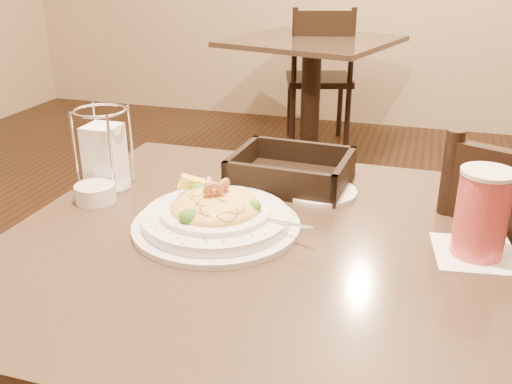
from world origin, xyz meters
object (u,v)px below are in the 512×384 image
(bread_basket, at_px, (291,174))
(background_table, at_px, (311,78))
(main_table, at_px, (253,342))
(pasta_bowl, at_px, (216,215))
(dining_chair_far, at_px, (320,74))
(napkin_caddy, at_px, (105,154))
(butter_ramekin, at_px, (95,193))
(drink_glass, at_px, (482,214))
(side_plate, at_px, (320,192))

(bread_basket, bearing_deg, background_table, 100.68)
(main_table, xyz_separation_m, pasta_bowl, (-0.08, 0.01, 0.27))
(dining_chair_far, relative_size, napkin_caddy, 5.18)
(napkin_caddy, relative_size, butter_ramekin, 2.14)
(bread_basket, bearing_deg, napkin_caddy, -160.05)
(dining_chair_far, bearing_deg, bread_basket, 82.43)
(background_table, bearing_deg, main_table, -80.54)
(drink_glass, height_order, bread_basket, drink_glass)
(main_table, xyz_separation_m, napkin_caddy, (-0.38, 0.13, 0.32))
(main_table, bearing_deg, napkin_caddy, 160.79)
(dining_chair_far, xyz_separation_m, pasta_bowl, (0.35, -2.83, 0.29))
(main_table, height_order, drink_glass, drink_glass)
(dining_chair_far, relative_size, drink_glass, 5.95)
(dining_chair_far, bearing_deg, side_plate, 83.90)
(napkin_caddy, distance_m, butter_ramekin, 0.10)
(side_plate, bearing_deg, main_table, -109.13)
(drink_glass, bearing_deg, main_table, -173.35)
(background_table, height_order, side_plate, side_plate)
(dining_chair_far, bearing_deg, pasta_bowl, 79.95)
(main_table, distance_m, butter_ramekin, 0.45)
(dining_chair_far, height_order, pasta_bowl, dining_chair_far)
(main_table, distance_m, side_plate, 0.35)
(pasta_bowl, height_order, side_plate, pasta_bowl)
(drink_glass, relative_size, napkin_caddy, 0.87)
(dining_chair_far, relative_size, butter_ramekin, 11.06)
(bread_basket, xyz_separation_m, napkin_caddy, (-0.39, -0.14, 0.05))
(pasta_bowl, xyz_separation_m, butter_ramekin, (-0.29, 0.05, -0.01))
(pasta_bowl, bearing_deg, bread_basket, 72.91)
(bread_basket, xyz_separation_m, butter_ramekin, (-0.37, -0.22, -0.01))
(side_plate, bearing_deg, dining_chair_far, 101.01)
(pasta_bowl, relative_size, drink_glass, 2.25)
(background_table, distance_m, pasta_bowl, 2.61)
(background_table, bearing_deg, drink_glass, -72.08)
(drink_glass, bearing_deg, pasta_bowl, -175.59)
(main_table, bearing_deg, butter_ramekin, 171.41)
(bread_basket, xyz_separation_m, side_plate, (0.08, -0.04, -0.02))
(napkin_caddy, relative_size, side_plate, 1.14)
(napkin_caddy, bearing_deg, bread_basket, 19.95)
(main_table, relative_size, dining_chair_far, 0.97)
(main_table, height_order, side_plate, side_plate)
(pasta_bowl, xyz_separation_m, drink_glass, (0.47, 0.04, 0.05))
(drink_glass, bearing_deg, napkin_caddy, 173.54)
(pasta_bowl, xyz_separation_m, bread_basket, (0.08, 0.26, -0.00))
(dining_chair_far, xyz_separation_m, drink_glass, (0.82, -2.79, 0.34))
(napkin_caddy, bearing_deg, pasta_bowl, -22.00)
(main_table, distance_m, drink_glass, 0.50)
(background_table, distance_m, butter_ramekin, 2.54)
(dining_chair_far, bearing_deg, butter_ramekin, 74.18)
(drink_glass, xyz_separation_m, napkin_caddy, (-0.77, 0.09, -0.00))
(side_plate, height_order, butter_ramekin, butter_ramekin)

